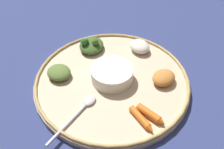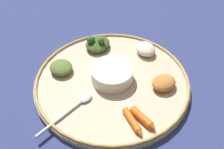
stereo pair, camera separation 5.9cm
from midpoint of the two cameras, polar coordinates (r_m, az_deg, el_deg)
The scene contains 11 objects.
ground_plane at distance 0.61m, azimuth -2.76°, elevation -2.17°, with size 2.40×2.40×0.00m, color navy.
platter at distance 0.60m, azimuth -2.78°, elevation -1.67°, with size 0.39×0.39×0.02m, color #C6B293.
platter_rim at distance 0.59m, azimuth -2.82°, elevation -0.97°, with size 0.39×0.39×0.01m, color tan.
center_bowl at distance 0.58m, azimuth -2.87°, elevation 0.16°, with size 0.11×0.11×0.04m.
spoon at distance 0.53m, azimuth -11.00°, elevation -8.86°, with size 0.15×0.05×0.01m.
greens_pile at distance 0.68m, azimuth -7.62°, elevation 7.09°, with size 0.11×0.10×0.04m.
carrot_near_spoon at distance 0.51m, azimuth 3.91°, elevation -11.01°, with size 0.03×0.08×0.02m.
carrot_outer at distance 0.51m, azimuth 6.23°, elevation -9.93°, with size 0.02×0.07×0.02m.
mound_squash at distance 0.59m, azimuth 9.77°, elevation -0.88°, with size 0.06×0.05×0.03m, color #C67A38.
mound_collards at distance 0.62m, azimuth -15.54°, elevation 0.37°, with size 0.06×0.06×0.03m, color #567033.
mound_rice_white at distance 0.68m, azimuth 4.34°, elevation 6.78°, with size 0.06×0.05×0.03m, color silver.
Camera 1 is at (0.28, 0.31, 0.44)m, focal length 37.38 mm.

